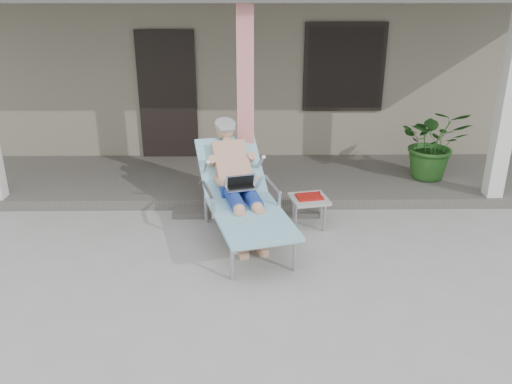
{
  "coord_description": "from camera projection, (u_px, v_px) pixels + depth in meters",
  "views": [
    {
      "loc": [
        0.05,
        -4.93,
        3.12
      ],
      "look_at": [
        0.12,
        0.6,
        0.85
      ],
      "focal_mm": 38.0,
      "sensor_mm": 36.0,
      "label": 1
    }
  ],
  "objects": [
    {
      "name": "porch_step",
      "position": [
        246.0,
        212.0,
        7.44
      ],
      "size": [
        2.0,
        0.3,
        0.07
      ],
      "primitive_type": "cube",
      "color": "#605B56",
      "rests_on": "ground"
    },
    {
      "name": "lounger",
      "position": [
        239.0,
        170.0,
        6.6
      ],
      "size": [
        1.33,
        2.24,
        1.41
      ],
      "rotation": [
        0.0,
        0.0,
        0.26
      ],
      "color": "#B7B7BC",
      "rests_on": "ground"
    },
    {
      "name": "porch_deck",
      "position": [
        247.0,
        180.0,
        8.49
      ],
      "size": [
        10.0,
        2.0,
        0.15
      ],
      "primitive_type": "cube",
      "color": "#605B56",
      "rests_on": "ground"
    },
    {
      "name": "ground",
      "position": [
        246.0,
        287.0,
        5.74
      ],
      "size": [
        60.0,
        60.0,
        0.0
      ],
      "primitive_type": "plane",
      "color": "#9E9E99",
      "rests_on": "ground"
    },
    {
      "name": "potted_palm",
      "position": [
        434.0,
        143.0,
        8.17
      ],
      "size": [
        1.14,
        1.04,
        1.11
      ],
      "primitive_type": "imported",
      "rotation": [
        0.0,
        0.0,
        -0.19
      ],
      "color": "#26591E",
      "rests_on": "porch_deck"
    },
    {
      "name": "side_table",
      "position": [
        309.0,
        200.0,
        7.03
      ],
      "size": [
        0.54,
        0.54,
        0.42
      ],
      "rotation": [
        0.0,
        0.0,
        0.19
      ],
      "color": "#AAAAA5",
      "rests_on": "ground"
    },
    {
      "name": "house",
      "position": [
        247.0,
        47.0,
        11.12
      ],
      "size": [
        10.4,
        5.4,
        3.3
      ],
      "color": "gray",
      "rests_on": "ground"
    }
  ]
}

